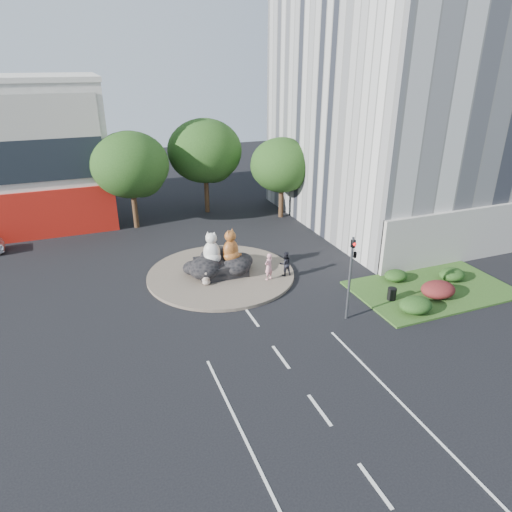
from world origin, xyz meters
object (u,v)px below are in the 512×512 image
(kitten_white, at_px, (245,268))
(kitten_calico, at_px, (206,277))
(cat_white, at_px, (212,247))
(pedestrian_dark, at_px, (285,264))
(cat_tabby, at_px, (230,245))
(pedestrian_pink, at_px, (269,267))
(litter_bin, at_px, (392,294))

(kitten_white, bearing_deg, kitten_calico, 177.55)
(cat_white, height_order, kitten_white, cat_white)
(pedestrian_dark, bearing_deg, cat_tabby, -27.13)
(cat_white, distance_m, pedestrian_pink, 4.01)
(kitten_calico, xyz_separation_m, pedestrian_pink, (4.06, -0.80, 0.42))
(kitten_white, relative_size, pedestrian_dark, 0.47)
(cat_white, xyz_separation_m, litter_bin, (9.23, -7.26, -1.70))
(kitten_calico, xyz_separation_m, pedestrian_dark, (5.34, -0.63, 0.34))
(kitten_calico, bearing_deg, pedestrian_dark, 24.57)
(cat_white, distance_m, pedestrian_dark, 5.05)
(pedestrian_dark, bearing_deg, litter_bin, 133.01)
(cat_white, distance_m, litter_bin, 11.87)
(kitten_white, relative_size, pedestrian_pink, 0.43)
(kitten_white, relative_size, litter_bin, 1.06)
(litter_bin, bearing_deg, pedestrian_dark, 131.58)
(kitten_calico, height_order, litter_bin, kitten_calico)
(cat_tabby, bearing_deg, pedestrian_pink, -77.62)
(pedestrian_dark, height_order, litter_bin, pedestrian_dark)
(kitten_calico, height_order, pedestrian_dark, pedestrian_dark)
(kitten_calico, relative_size, pedestrian_dark, 0.60)
(pedestrian_pink, relative_size, pedestrian_dark, 1.10)
(cat_white, bearing_deg, kitten_white, 4.25)
(litter_bin, bearing_deg, kitten_white, 137.92)
(cat_white, height_order, kitten_calico, cat_white)
(kitten_white, distance_m, litter_bin, 9.68)
(kitten_calico, bearing_deg, litter_bin, 0.68)
(kitten_calico, bearing_deg, cat_white, 89.20)
(pedestrian_pink, distance_m, pedestrian_dark, 1.30)
(cat_white, distance_m, kitten_white, 2.71)
(cat_white, xyz_separation_m, cat_tabby, (1.27, -0.17, 0.03))
(cat_tabby, relative_size, pedestrian_dark, 1.33)
(cat_white, bearing_deg, pedestrian_dark, 1.57)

